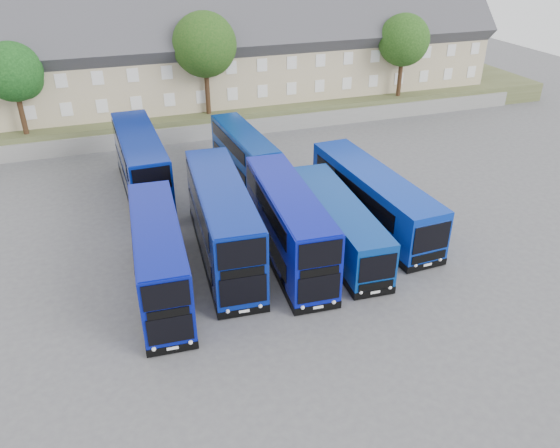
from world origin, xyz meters
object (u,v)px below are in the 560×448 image
(tree_east, at_px, (404,42))
(tree_far, at_px, (419,24))
(coach_east_a, at_px, (338,224))
(dd_front_left, at_px, (159,259))
(dd_front_mid, at_px, (223,224))
(tree_mid, at_px, (206,47))
(tree_west, at_px, (15,74))

(tree_east, height_order, tree_far, tree_far)
(coach_east_a, bearing_deg, dd_front_left, -169.84)
(dd_front_left, distance_m, dd_front_mid, 4.63)
(tree_mid, bearing_deg, dd_front_mid, -100.73)
(tree_west, bearing_deg, tree_east, 0.00)
(tree_mid, height_order, tree_east, tree_mid)
(tree_west, distance_m, tree_mid, 16.04)
(dd_front_mid, xyz_separation_m, tree_mid, (4.22, 22.24, 5.72))
(coach_east_a, relative_size, tree_east, 1.43)
(tree_east, xyz_separation_m, tree_far, (6.00, 7.00, 0.34))
(tree_west, height_order, tree_east, tree_east)
(tree_west, relative_size, tree_far, 0.88)
(dd_front_left, bearing_deg, tree_east, 43.77)
(dd_front_mid, height_order, tree_west, tree_west)
(coach_east_a, distance_m, tree_west, 30.00)
(dd_front_left, distance_m, tree_mid, 26.53)
(tree_west, distance_m, tree_far, 42.58)
(coach_east_a, distance_m, tree_east, 29.06)
(tree_east, bearing_deg, coach_east_a, -127.11)
(tree_mid, bearing_deg, dd_front_left, -108.62)
(tree_west, height_order, tree_far, tree_far)
(coach_east_a, bearing_deg, dd_front_mid, 175.72)
(tree_west, xyz_separation_m, tree_mid, (16.00, 0.50, 1.02))
(dd_front_left, height_order, tree_mid, tree_mid)
(tree_west, bearing_deg, dd_front_mid, -61.53)
(dd_front_left, xyz_separation_m, coach_east_a, (11.07, 1.29, -0.53))
(dd_front_left, relative_size, tree_east, 1.32)
(dd_front_left, relative_size, tree_west, 1.41)
(tree_far, bearing_deg, coach_east_a, -127.97)
(dd_front_left, xyz_separation_m, dd_front_mid, (4.04, 2.25, 0.27))
(dd_front_mid, height_order, tree_far, tree_far)
(tree_mid, xyz_separation_m, tree_far, (26.00, 6.50, -0.34))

